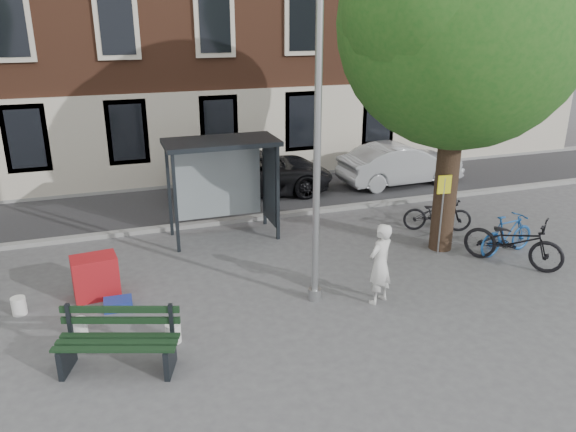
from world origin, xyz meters
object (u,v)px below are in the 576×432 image
(bus_shelter, at_px, (236,165))
(bike_a, at_px, (437,214))
(bike_b, at_px, (507,234))
(bike_d, at_px, (443,202))
(bench, at_px, (118,344))
(notice_sign, at_px, (443,197))
(lamppost, at_px, (317,170))
(red_stand, at_px, (95,277))
(car_silver, at_px, (400,164))
(car_dark, at_px, (255,172))
(bike_c, at_px, (513,241))
(painter, at_px, (380,264))

(bus_shelter, relative_size, bike_a, 1.56)
(bike_b, height_order, bike_d, bike_d)
(bench, height_order, notice_sign, notice_sign)
(bike_b, relative_size, notice_sign, 0.85)
(lamppost, xyz_separation_m, red_stand, (-4.27, 1.61, -2.33))
(car_silver, distance_m, notice_sign, 6.07)
(red_stand, bearing_deg, car_silver, 27.45)
(car_dark, relative_size, car_silver, 1.19)
(bike_c, distance_m, car_dark, 8.50)
(bike_b, xyz_separation_m, notice_sign, (-1.56, 0.55, 0.96))
(bench, height_order, bike_c, bike_c)
(painter, xyz_separation_m, car_dark, (-0.38, 8.00, -0.14))
(bench, distance_m, bike_c, 9.07)
(bike_a, xyz_separation_m, bike_b, (0.72, -1.92, 0.03))
(bike_a, height_order, car_dark, car_dark)
(painter, bearing_deg, bus_shelter, -94.67)
(bus_shelter, distance_m, bike_b, 6.99)
(lamppost, bearing_deg, bike_a, 29.47)
(lamppost, bearing_deg, bus_shelter, 98.43)
(bike_b, bearing_deg, car_dark, 24.77)
(car_silver, xyz_separation_m, notice_sign, (-2.10, -5.64, 0.76))
(bike_a, relative_size, red_stand, 2.03)
(painter, relative_size, bike_c, 0.76)
(bus_shelter, relative_size, red_stand, 3.17)
(bike_b, bearing_deg, bike_c, 143.85)
(bike_d, distance_m, car_silver, 3.60)
(lamppost, distance_m, notice_sign, 4.17)
(car_silver, bearing_deg, car_dark, 80.14)
(bike_a, distance_m, red_stand, 8.92)
(bike_c, distance_m, notice_sign, 1.90)
(car_dark, bearing_deg, bike_b, -141.26)
(painter, height_order, notice_sign, notice_sign)
(car_silver, height_order, red_stand, car_silver)
(lamppost, bearing_deg, notice_sign, 18.06)
(lamppost, distance_m, bike_c, 5.48)
(bench, relative_size, bike_d, 1.21)
(lamppost, distance_m, car_silver, 9.27)
(car_dark, bearing_deg, red_stand, 144.49)
(lamppost, xyz_separation_m, bike_b, (5.32, 0.67, -2.27))
(red_stand, height_order, notice_sign, notice_sign)
(bus_shelter, xyz_separation_m, bike_b, (5.92, -3.43, -1.41))
(painter, relative_size, car_silver, 0.40)
(bike_d, relative_size, notice_sign, 0.86)
(bike_c, distance_m, bike_d, 3.23)
(painter, relative_size, bike_d, 0.99)
(bike_a, bearing_deg, lamppost, 142.48)
(bench, bearing_deg, lamppost, 35.65)
(bus_shelter, relative_size, bike_c, 1.26)
(car_silver, bearing_deg, red_stand, 114.61)
(bike_d, bearing_deg, bike_c, 120.17)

